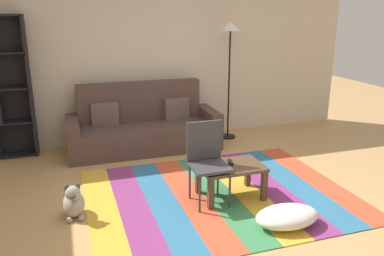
{
  "coord_description": "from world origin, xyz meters",
  "views": [
    {
      "loc": [
        -1.41,
        -3.67,
        2.06
      ],
      "look_at": [
        0.05,
        0.77,
        0.65
      ],
      "focal_mm": 36.76,
      "sensor_mm": 36.0,
      "label": 1
    }
  ],
  "objects_px": {
    "couch": "(143,127)",
    "coffee_table": "(231,171)",
    "pouf": "(287,217)",
    "standing_lamp": "(230,42)",
    "folding_chair": "(207,156)",
    "tv_remote": "(230,162)",
    "dog": "(74,202)"
  },
  "relations": [
    {
      "from": "standing_lamp",
      "to": "coffee_table",
      "type": "bearing_deg",
      "value": -112.41
    },
    {
      "from": "dog",
      "to": "standing_lamp",
      "type": "relative_size",
      "value": 0.21
    },
    {
      "from": "pouf",
      "to": "folding_chair",
      "type": "height_order",
      "value": "folding_chair"
    },
    {
      "from": "tv_remote",
      "to": "folding_chair",
      "type": "height_order",
      "value": "folding_chair"
    },
    {
      "from": "dog",
      "to": "standing_lamp",
      "type": "height_order",
      "value": "standing_lamp"
    },
    {
      "from": "standing_lamp",
      "to": "tv_remote",
      "type": "height_order",
      "value": "standing_lamp"
    },
    {
      "from": "folding_chair",
      "to": "standing_lamp",
      "type": "bearing_deg",
      "value": 105.02
    },
    {
      "from": "couch",
      "to": "standing_lamp",
      "type": "relative_size",
      "value": 1.2
    },
    {
      "from": "coffee_table",
      "to": "pouf",
      "type": "xyz_separation_m",
      "value": [
        0.28,
        -0.76,
        -0.21
      ]
    },
    {
      "from": "couch",
      "to": "tv_remote",
      "type": "distance_m",
      "value": 1.99
    },
    {
      "from": "couch",
      "to": "coffee_table",
      "type": "relative_size",
      "value": 3.17
    },
    {
      "from": "folding_chair",
      "to": "coffee_table",
      "type": "bearing_deg",
      "value": 41.53
    },
    {
      "from": "pouf",
      "to": "standing_lamp",
      "type": "distance_m",
      "value": 3.22
    },
    {
      "from": "pouf",
      "to": "standing_lamp",
      "type": "bearing_deg",
      "value": 78.56
    },
    {
      "from": "couch",
      "to": "coffee_table",
      "type": "xyz_separation_m",
      "value": [
        0.6,
        -1.95,
        -0.02
      ]
    },
    {
      "from": "couch",
      "to": "tv_remote",
      "type": "height_order",
      "value": "couch"
    },
    {
      "from": "coffee_table",
      "to": "pouf",
      "type": "relative_size",
      "value": 1.09
    },
    {
      "from": "tv_remote",
      "to": "folding_chair",
      "type": "relative_size",
      "value": 0.17
    },
    {
      "from": "tv_remote",
      "to": "folding_chair",
      "type": "distance_m",
      "value": 0.33
    },
    {
      "from": "pouf",
      "to": "dog",
      "type": "bearing_deg",
      "value": 156.63
    },
    {
      "from": "pouf",
      "to": "folding_chair",
      "type": "distance_m",
      "value": 1.05
    },
    {
      "from": "tv_remote",
      "to": "standing_lamp",
      "type": "bearing_deg",
      "value": 78.84
    },
    {
      "from": "folding_chair",
      "to": "couch",
      "type": "bearing_deg",
      "value": 143.31
    },
    {
      "from": "couch",
      "to": "tv_remote",
      "type": "relative_size",
      "value": 15.07
    },
    {
      "from": "pouf",
      "to": "coffee_table",
      "type": "bearing_deg",
      "value": 109.9
    },
    {
      "from": "standing_lamp",
      "to": "couch",
      "type": "bearing_deg",
      "value": -176.0
    },
    {
      "from": "standing_lamp",
      "to": "folding_chair",
      "type": "height_order",
      "value": "standing_lamp"
    },
    {
      "from": "pouf",
      "to": "standing_lamp",
      "type": "height_order",
      "value": "standing_lamp"
    },
    {
      "from": "tv_remote",
      "to": "dog",
      "type": "bearing_deg",
      "value": -169.9
    },
    {
      "from": "coffee_table",
      "to": "dog",
      "type": "relative_size",
      "value": 1.8
    },
    {
      "from": "coffee_table",
      "to": "folding_chair",
      "type": "distance_m",
      "value": 0.36
    },
    {
      "from": "dog",
      "to": "tv_remote",
      "type": "relative_size",
      "value": 2.65
    }
  ]
}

